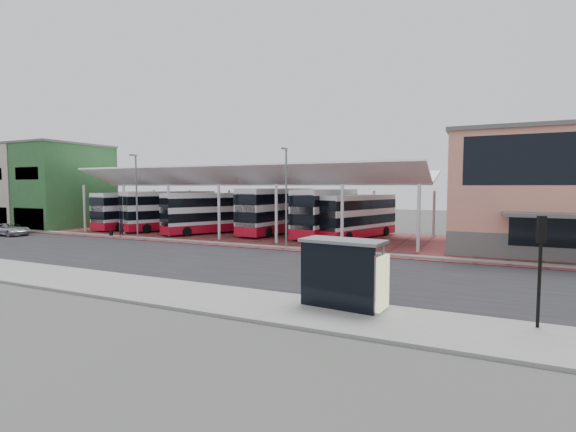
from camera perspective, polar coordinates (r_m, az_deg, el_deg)
name	(u,v)px	position (r m, az deg, el deg)	size (l,w,h in m)	color
ground	(222,259)	(29.44, -9.07, -5.79)	(140.00, 140.00, 0.00)	#3E403C
road	(213,261)	(28.63, -10.20, -6.07)	(120.00, 14.00, 0.02)	black
forecourt	(316,239)	(39.98, 3.86, -3.12)	(72.00, 16.00, 0.06)	brown
sidewalk	(119,285)	(22.70, -22.07, -8.80)	(120.00, 4.00, 0.14)	slate
north_kerb	(264,246)	(34.68, -3.31, -4.15)	(120.00, 0.80, 0.14)	slate
yellow_line_near	(148,278)	(24.07, -18.54, -8.09)	(120.00, 0.12, 0.01)	gold
yellow_line_far	(152,277)	(24.29, -18.05, -7.98)	(120.00, 0.12, 0.01)	gold
canopy	(248,179)	(44.02, -5.45, 5.04)	(37.00, 11.63, 7.07)	silver
shop_green	(67,186)	(58.03, -27.98, 3.67)	(6.40, 10.20, 10.22)	#306633
shop_cream	(33,186)	(63.34, -31.53, 3.53)	(6.40, 10.20, 10.22)	#B4AC96
shop_brick	(2,186)	(68.85, -34.52, 3.41)	(6.40, 10.20, 10.22)	maroon
lamp_west	(136,193)	(42.84, -20.03, 2.93)	(0.16, 0.90, 8.07)	slate
lamp_east	(286,195)	(33.49, -0.27, 2.93)	(0.16, 0.90, 8.07)	slate
bus_0	(135,210)	(52.97, -20.25, 0.71)	(3.04, 10.44, 4.25)	silver
bus_1	(170,211)	(49.53, -15.88, 0.70)	(6.10, 10.92, 4.43)	silver
bus_2	(211,213)	(45.15, -10.50, 0.38)	(6.87, 10.31, 4.27)	silver
bus_3	(277,211)	(44.17, -1.53, 0.68)	(3.70, 11.74, 4.76)	silver
bus_4	(326,213)	(42.00, 5.28, 0.43)	(3.36, 11.48, 4.68)	silver
bus_5	(358,217)	(40.85, 9.60, -0.07)	(5.40, 10.29, 4.15)	silver
silver_car	(10,229)	(51.37, -33.75, -1.53)	(2.06, 4.46, 1.24)	#BBBCC2
pedestrian	(122,228)	(44.10, -21.79, -1.55)	(0.64, 0.42, 1.76)	black
suitcase	(111,234)	(45.23, -23.03, -2.22)	(0.32, 0.23, 0.55)	black
bus_shelter	(347,266)	(16.78, 8.05, -6.83)	(3.55, 1.91, 2.73)	black
traffic_signal_west	(540,253)	(16.67, 31.25, -4.40)	(0.29, 0.25, 3.86)	black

